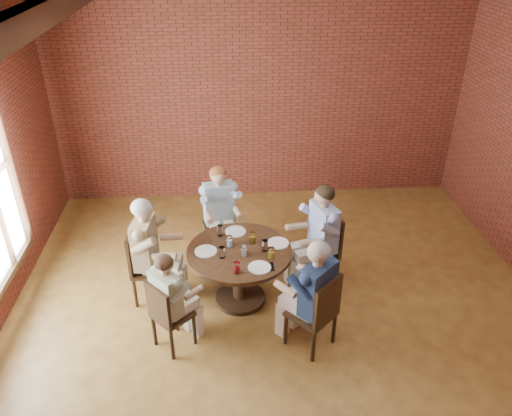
{
  "coord_description": "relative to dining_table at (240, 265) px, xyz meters",
  "views": [
    {
      "loc": [
        -0.63,
        -4.14,
        4.1
      ],
      "look_at": [
        -0.24,
        1.0,
        1.13
      ],
      "focal_mm": 35.0,
      "sensor_mm": 36.0,
      "label": 1
    }
  ],
  "objects": [
    {
      "name": "chair_d",
      "position": [
        -0.81,
        -0.74,
        -0.05
      ],
      "size": [
        0.52,
        0.52,
        0.87
      ],
      "rotation": [
        0.0,
        0.0,
        2.31
      ],
      "color": "black",
      "rests_on": "floor"
    },
    {
      "name": "diner_b",
      "position": [
        -0.21,
        1.01,
        0.14
      ],
      "size": [
        0.65,
        0.75,
        1.34
      ],
      "primitive_type": null,
      "rotation": [
        0.0,
        0.0,
        0.21
      ],
      "color": "#8FAAB7",
      "rests_on": "floor"
    },
    {
      "name": "glass_d",
      "position": [
        -0.11,
        0.09,
        0.29
      ],
      "size": [
        0.07,
        0.07,
        0.14
      ],
      "primitive_type": "cylinder",
      "color": "white",
      "rests_on": "dining_table"
    },
    {
      "name": "glass_b",
      "position": [
        0.16,
        0.14,
        0.29
      ],
      "size": [
        0.07,
        0.07,
        0.14
      ],
      "primitive_type": "cylinder",
      "color": "white",
      "rests_on": "dining_table"
    },
    {
      "name": "glass_g",
      "position": [
        0.05,
        -0.12,
        0.29
      ],
      "size": [
        0.07,
        0.07,
        0.14
      ],
      "primitive_type": "cylinder",
      "color": "white",
      "rests_on": "dining_table"
    },
    {
      "name": "chair_c",
      "position": [
        -1.14,
        0.15,
        -0.01
      ],
      "size": [
        0.51,
        0.51,
        0.96
      ],
      "rotation": [
        0.0,
        0.0,
        1.44
      ],
      "color": "black",
      "rests_on": "floor"
    },
    {
      "name": "diner_a",
      "position": [
        1.0,
        0.32,
        0.16
      ],
      "size": [
        0.82,
        0.74,
        1.38
      ],
      "primitive_type": null,
      "rotation": [
        0.0,
        0.0,
        -1.26
      ],
      "color": "#456EB5",
      "rests_on": "floor"
    },
    {
      "name": "wall_back",
      "position": [
        0.46,
        2.82,
        1.17
      ],
      "size": [
        7.0,
        0.0,
        7.0
      ],
      "primitive_type": "plane",
      "rotation": [
        1.57,
        0.0,
        0.0
      ],
      "color": "maroon",
      "rests_on": "ground"
    },
    {
      "name": "glass_f",
      "position": [
        -0.05,
        -0.43,
        0.29
      ],
      "size": [
        0.07,
        0.07,
        0.14
      ],
      "primitive_type": "cylinder",
      "color": "white",
      "rests_on": "dining_table"
    },
    {
      "name": "chair_e",
      "position": [
        0.79,
        -0.85,
        -0.01
      ],
      "size": [
        0.62,
        0.62,
        0.95
      ],
      "rotation": [
        0.0,
        0.0,
        3.89
      ],
      "color": "black",
      "rests_on": "floor"
    },
    {
      "name": "plate_c",
      "position": [
        -0.39,
        -0.0,
        0.23
      ],
      "size": [
        0.26,
        0.26,
        0.01
      ],
      "primitive_type": "cylinder",
      "color": "white",
      "rests_on": "dining_table"
    },
    {
      "name": "smartphone",
      "position": [
        0.33,
        -0.35,
        0.23
      ],
      "size": [
        0.08,
        0.16,
        0.01
      ],
      "primitive_type": "cube",
      "rotation": [
        0.0,
        0.0,
        -0.01
      ],
      "color": "black",
      "rests_on": "dining_table"
    },
    {
      "name": "chair_a",
      "position": [
        1.09,
        0.34,
        -0.01
      ],
      "size": [
        0.56,
        0.56,
        0.96
      ],
      "rotation": [
        0.0,
        0.0,
        -1.26
      ],
      "color": "black",
      "rests_on": "floor"
    },
    {
      "name": "plate_b",
      "position": [
        -0.03,
        0.4,
        0.23
      ],
      "size": [
        0.26,
        0.26,
        0.01
      ],
      "primitive_type": "cylinder",
      "color": "white",
      "rests_on": "dining_table"
    },
    {
      "name": "glass_h",
      "position": [
        0.36,
        -0.19,
        0.29
      ],
      "size": [
        0.07,
        0.07,
        0.14
      ],
      "primitive_type": "cylinder",
      "color": "white",
      "rests_on": "dining_table"
    },
    {
      "name": "chair_b",
      "position": [
        -0.23,
        1.1,
        -0.02
      ],
      "size": [
        0.51,
        0.51,
        0.94
      ],
      "rotation": [
        0.0,
        0.0,
        0.21
      ],
      "color": "black",
      "rests_on": "floor"
    },
    {
      "name": "diner_d",
      "position": [
        -0.76,
        -0.69,
        0.08
      ],
      "size": [
        0.73,
        0.72,
        1.22
      ],
      "primitive_type": null,
      "rotation": [
        0.0,
        0.0,
        2.31
      ],
      "color": "#A28E7F",
      "rests_on": "floor"
    },
    {
      "name": "dining_table",
      "position": [
        0.0,
        0.0,
        0.0
      ],
      "size": [
        1.24,
        1.24,
        0.75
      ],
      "color": "black",
      "rests_on": "floor"
    },
    {
      "name": "plate_a",
      "position": [
        0.47,
        0.1,
        0.23
      ],
      "size": [
        0.26,
        0.26,
        0.01
      ],
      "primitive_type": "cylinder",
      "color": "white",
      "rests_on": "dining_table"
    },
    {
      "name": "ceiling",
      "position": [
        0.46,
        -0.68,
        2.87
      ],
      "size": [
        7.0,
        7.0,
        0.0
      ],
      "primitive_type": "plane",
      "rotation": [
        3.14,
        0.0,
        0.0
      ],
      "color": "white",
      "rests_on": "wall_back"
    },
    {
      "name": "glass_c",
      "position": [
        -0.22,
        0.34,
        0.29
      ],
      "size": [
        0.07,
        0.07,
        0.14
      ],
      "primitive_type": "cylinder",
      "color": "white",
      "rests_on": "dining_table"
    },
    {
      "name": "glass_e",
      "position": [
        -0.2,
        -0.13,
        0.29
      ],
      "size": [
        0.07,
        0.07,
        0.14
      ],
      "primitive_type": "cylinder",
      "color": "white",
      "rests_on": "dining_table"
    },
    {
      "name": "plate_d",
      "position": [
        0.21,
        -0.37,
        0.23
      ],
      "size": [
        0.26,
        0.26,
        0.01
      ],
      "primitive_type": "cylinder",
      "color": "white",
      "rests_on": "dining_table"
    },
    {
      "name": "floor",
      "position": [
        0.46,
        -0.68,
        -0.53
      ],
      "size": [
        7.0,
        7.0,
        0.0
      ],
      "primitive_type": "plane",
      "color": "olive",
      "rests_on": "ground"
    },
    {
      "name": "glass_a",
      "position": [
        0.3,
        -0.03,
        0.29
      ],
      "size": [
        0.07,
        0.07,
        0.14
      ],
      "primitive_type": "cylinder",
      "color": "white",
      "rests_on": "dining_table"
    },
    {
      "name": "diner_e",
      "position": [
        0.73,
        -0.79,
        0.15
      ],
      "size": [
        0.85,
        0.86,
        1.36
      ],
      "primitive_type": null,
      "rotation": [
        0.0,
        0.0,
        3.89
      ],
      "color": "#182644",
      "rests_on": "floor"
    },
    {
      "name": "diner_c",
      "position": [
        -1.05,
        0.14,
        0.16
      ],
      "size": [
        0.75,
        0.64,
        1.38
      ],
      "primitive_type": null,
      "rotation": [
        0.0,
        0.0,
        1.44
      ],
      "color": "brown",
      "rests_on": "floor"
    }
  ]
}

